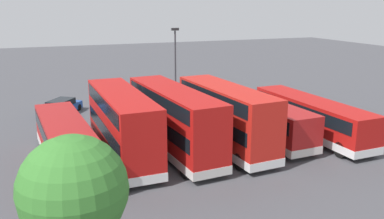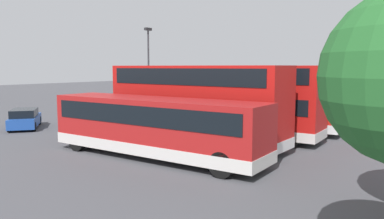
# 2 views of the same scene
# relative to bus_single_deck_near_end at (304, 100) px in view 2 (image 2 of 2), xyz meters

# --- Properties ---
(ground_plane) EXTENTS (140.00, 140.00, 0.00)m
(ground_plane) POSITION_rel_bus_single_deck_near_end_xyz_m (9.16, -9.93, -1.62)
(ground_plane) COLOR #47474C
(bus_single_deck_near_end) EXTENTS (2.94, 12.10, 2.95)m
(bus_single_deck_near_end) POSITION_rel_bus_single_deck_near_end_xyz_m (0.00, 0.00, 0.00)
(bus_single_deck_near_end) COLOR #B71411
(bus_single_deck_near_end) RESTS_ON ground
(bus_single_deck_second) EXTENTS (3.09, 10.37, 2.95)m
(bus_single_deck_second) POSITION_rel_bus_single_deck_near_end_xyz_m (3.81, -0.70, -0.00)
(bus_single_deck_second) COLOR #A51919
(bus_single_deck_second) RESTS_ON ground
(bus_double_decker_third) EXTENTS (3.30, 10.51, 4.55)m
(bus_double_decker_third) POSITION_rel_bus_single_deck_near_end_xyz_m (7.52, 0.22, 0.82)
(bus_double_decker_third) COLOR red
(bus_double_decker_third) RESTS_ON ground
(bus_double_decker_fourth) EXTENTS (3.44, 11.56, 4.55)m
(bus_double_decker_fourth) POSITION_rel_bus_single_deck_near_end_xyz_m (11.19, -0.40, 0.83)
(bus_double_decker_fourth) COLOR #B71411
(bus_double_decker_fourth) RESTS_ON ground
(bus_double_decker_fifth) EXTENTS (2.79, 10.99, 4.55)m
(bus_double_decker_fifth) POSITION_rel_bus_single_deck_near_end_xyz_m (14.72, -0.66, 0.82)
(bus_double_decker_fifth) COLOR #B71411
(bus_double_decker_fifth) RESTS_ON ground
(bus_single_deck_sixth) EXTENTS (3.34, 11.87, 2.95)m
(bus_single_deck_sixth) POSITION_rel_bus_single_deck_near_end_xyz_m (18.37, -0.37, -0.00)
(bus_single_deck_sixth) COLOR #A51919
(bus_single_deck_sixth) RESTS_ON ground
(car_hatchback_silver) EXTENTS (4.02, 4.54, 1.43)m
(car_hatchback_silver) POSITION_rel_bus_single_deck_near_end_xyz_m (17.64, -14.08, -0.92)
(car_hatchback_silver) COLOR #1E479E
(car_hatchback_silver) RESTS_ON ground
(lamp_post_tall) EXTENTS (0.70, 0.30, 7.93)m
(lamp_post_tall) POSITION_rel_bus_single_deck_near_end_xyz_m (7.11, -11.73, 3.02)
(lamp_post_tall) COLOR #38383D
(lamp_post_tall) RESTS_ON ground
(waste_bin_yellow) EXTENTS (0.60, 0.60, 0.95)m
(waste_bin_yellow) POSITION_rel_bus_single_deck_near_end_xyz_m (9.58, -13.38, -1.15)
(waste_bin_yellow) COLOR #197F33
(waste_bin_yellow) RESTS_ON ground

